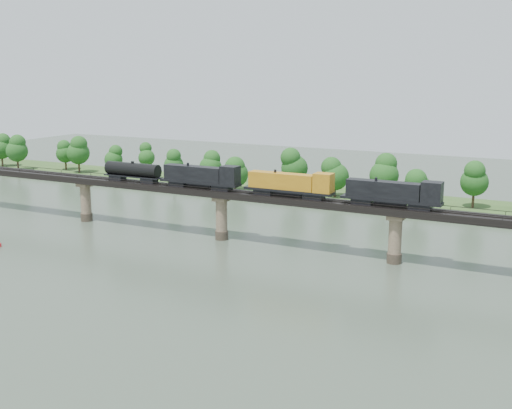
% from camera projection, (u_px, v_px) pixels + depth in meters
% --- Properties ---
extents(ground, '(400.00, 400.00, 0.00)m').
position_uv_depth(ground, '(142.00, 276.00, 120.61)').
color(ground, '#354334').
rests_on(ground, ground).
extents(far_bank, '(300.00, 24.00, 1.60)m').
position_uv_depth(far_bank, '(312.00, 195.00, 194.50)').
color(far_bank, '#2D4B1E').
rests_on(far_bank, ground).
extents(bridge, '(236.00, 30.00, 11.50)m').
position_uv_depth(bridge, '(222.00, 216.00, 145.61)').
color(bridge, '#473A2D').
rests_on(bridge, ground).
extents(bridge_superstructure, '(220.00, 4.90, 0.75)m').
position_uv_depth(bridge_superstructure, '(221.00, 189.00, 144.29)').
color(bridge_superstructure, black).
rests_on(bridge_superstructure, bridge).
extents(far_treeline, '(289.06, 17.54, 13.60)m').
position_uv_depth(far_treeline, '(282.00, 169.00, 192.58)').
color(far_treeline, '#382619').
rests_on(far_treeline, far_bank).
extents(freight_train, '(81.43, 3.17, 5.60)m').
position_uv_depth(freight_train, '(258.00, 182.00, 139.63)').
color(freight_train, black).
rests_on(freight_train, bridge).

